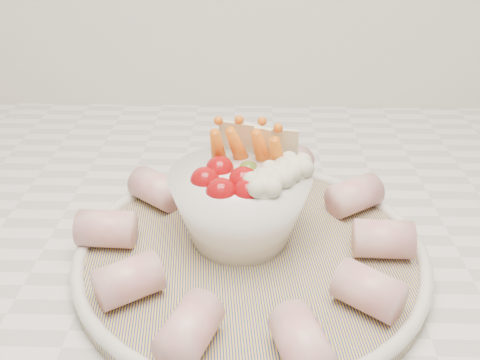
{
  "coord_description": "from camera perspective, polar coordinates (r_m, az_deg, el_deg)",
  "views": [
    {
      "loc": [
        0.03,
        0.98,
        1.23
      ],
      "look_at": [
        0.02,
        1.39,
        1.0
      ],
      "focal_mm": 40.0,
      "sensor_mm": 36.0,
      "label": 1
    }
  ],
  "objects": [
    {
      "name": "serving_platter",
      "position": [
        0.49,
        1.16,
        -7.8
      ],
      "size": [
        0.35,
        0.35,
        0.02
      ],
      "color": "navy",
      "rests_on": "kitchen_counter"
    },
    {
      "name": "cured_meat_rolls",
      "position": [
        0.48,
        1.09,
        -5.78
      ],
      "size": [
        0.3,
        0.31,
        0.03
      ],
      "color": "#BF5761",
      "rests_on": "serving_platter"
    },
    {
      "name": "veggie_bowl",
      "position": [
        0.48,
        0.24,
        -2.18
      ],
      "size": [
        0.13,
        0.13,
        0.1
      ],
      "color": "white",
      "rests_on": "serving_platter"
    }
  ]
}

